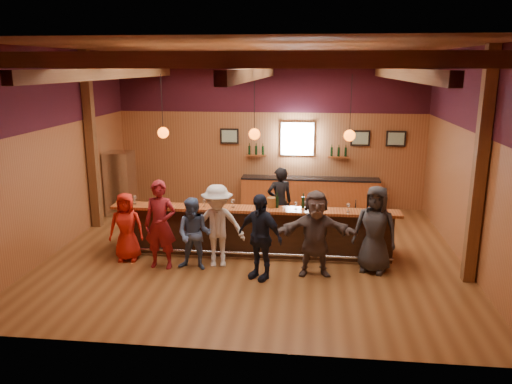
{
  "coord_description": "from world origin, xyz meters",
  "views": [
    {
      "loc": [
        1.22,
        -10.53,
        4.12
      ],
      "look_at": [
        0.0,
        0.3,
        1.35
      ],
      "focal_mm": 35.0,
      "sensor_mm": 36.0,
      "label": 1
    }
  ],
  "objects_px": {
    "customer_dark": "(375,229)",
    "bartender": "(280,202)",
    "customer_orange": "(126,227)",
    "customer_brown": "(315,233)",
    "back_bar_cabinet": "(310,193)",
    "ice_bucket": "(272,202)",
    "customer_navy": "(260,237)",
    "bottle_a": "(277,202)",
    "customer_denim": "(194,234)",
    "customer_white": "(217,226)",
    "customer_redvest": "(160,225)",
    "stainless_fridge": "(120,183)",
    "bar_counter": "(256,229)"
  },
  "relations": [
    {
      "from": "customer_dark",
      "to": "bartender",
      "type": "bearing_deg",
      "value": 155.45
    },
    {
      "from": "customer_navy",
      "to": "ice_bucket",
      "type": "bearing_deg",
      "value": 114.38
    },
    {
      "from": "stainless_fridge",
      "to": "customer_orange",
      "type": "relative_size",
      "value": 1.2
    },
    {
      "from": "customer_navy",
      "to": "back_bar_cabinet",
      "type": "bearing_deg",
      "value": 109.73
    },
    {
      "from": "customer_redvest",
      "to": "customer_brown",
      "type": "height_order",
      "value": "customer_redvest"
    },
    {
      "from": "back_bar_cabinet",
      "to": "customer_white",
      "type": "distance_m",
      "value": 4.91
    },
    {
      "from": "customer_navy",
      "to": "ice_bucket",
      "type": "distance_m",
      "value": 1.3
    },
    {
      "from": "stainless_fridge",
      "to": "customer_redvest",
      "type": "bearing_deg",
      "value": -57.96
    },
    {
      "from": "customer_redvest",
      "to": "customer_dark",
      "type": "bearing_deg",
      "value": 6.19
    },
    {
      "from": "customer_redvest",
      "to": "customer_navy",
      "type": "relative_size",
      "value": 1.08
    },
    {
      "from": "ice_bucket",
      "to": "customer_dark",
      "type": "bearing_deg",
      "value": -16.66
    },
    {
      "from": "back_bar_cabinet",
      "to": "customer_navy",
      "type": "bearing_deg",
      "value": -100.6
    },
    {
      "from": "back_bar_cabinet",
      "to": "customer_redvest",
      "type": "bearing_deg",
      "value": -122.73
    },
    {
      "from": "customer_navy",
      "to": "customer_brown",
      "type": "bearing_deg",
      "value": 45.01
    },
    {
      "from": "bar_counter",
      "to": "bartender",
      "type": "relative_size",
      "value": 3.62
    },
    {
      "from": "customer_brown",
      "to": "bottle_a",
      "type": "bearing_deg",
      "value": 126.14
    },
    {
      "from": "customer_orange",
      "to": "ice_bucket",
      "type": "relative_size",
      "value": 6.77
    },
    {
      "from": "customer_denim",
      "to": "customer_redvest",
      "type": "bearing_deg",
      "value": -176.83
    },
    {
      "from": "customer_navy",
      "to": "bottle_a",
      "type": "xyz_separation_m",
      "value": [
        0.25,
        1.24,
        0.38
      ]
    },
    {
      "from": "back_bar_cabinet",
      "to": "customer_navy",
      "type": "relative_size",
      "value": 2.31
    },
    {
      "from": "customer_dark",
      "to": "customer_navy",
      "type": "bearing_deg",
      "value": -146.02
    },
    {
      "from": "ice_bucket",
      "to": "customer_orange",
      "type": "bearing_deg",
      "value": -168.82
    },
    {
      "from": "customer_orange",
      "to": "customer_redvest",
      "type": "height_order",
      "value": "customer_redvest"
    },
    {
      "from": "back_bar_cabinet",
      "to": "ice_bucket",
      "type": "xyz_separation_m",
      "value": [
        -0.81,
        -3.8,
        0.74
      ]
    },
    {
      "from": "back_bar_cabinet",
      "to": "customer_orange",
      "type": "height_order",
      "value": "customer_orange"
    },
    {
      "from": "bar_counter",
      "to": "ice_bucket",
      "type": "distance_m",
      "value": 0.82
    },
    {
      "from": "customer_navy",
      "to": "bartender",
      "type": "relative_size",
      "value": 1.0
    },
    {
      "from": "customer_orange",
      "to": "customer_brown",
      "type": "distance_m",
      "value": 4.06
    },
    {
      "from": "customer_white",
      "to": "customer_navy",
      "type": "bearing_deg",
      "value": -38.46
    },
    {
      "from": "customer_orange",
      "to": "customer_dark",
      "type": "bearing_deg",
      "value": -8.95
    },
    {
      "from": "ice_bucket",
      "to": "bottle_a",
      "type": "height_order",
      "value": "bottle_a"
    },
    {
      "from": "bartender",
      "to": "ice_bucket",
      "type": "distance_m",
      "value": 1.39
    },
    {
      "from": "customer_brown",
      "to": "bottle_a",
      "type": "relative_size",
      "value": 5.06
    },
    {
      "from": "back_bar_cabinet",
      "to": "customer_dark",
      "type": "height_order",
      "value": "customer_dark"
    },
    {
      "from": "customer_denim",
      "to": "customer_dark",
      "type": "relative_size",
      "value": 0.84
    },
    {
      "from": "customer_brown",
      "to": "bartender",
      "type": "distance_m",
      "value": 2.46
    },
    {
      "from": "bottle_a",
      "to": "customer_dark",
      "type": "bearing_deg",
      "value": -17.36
    },
    {
      "from": "back_bar_cabinet",
      "to": "customer_redvest",
      "type": "relative_size",
      "value": 2.15
    },
    {
      "from": "customer_dark",
      "to": "stainless_fridge",
      "type": "bearing_deg",
      "value": 172.69
    },
    {
      "from": "customer_white",
      "to": "ice_bucket",
      "type": "relative_size",
      "value": 7.95
    },
    {
      "from": "bar_counter",
      "to": "customer_brown",
      "type": "relative_size",
      "value": 3.6
    },
    {
      "from": "customer_orange",
      "to": "customer_brown",
      "type": "height_order",
      "value": "customer_brown"
    },
    {
      "from": "customer_orange",
      "to": "customer_redvest",
      "type": "bearing_deg",
      "value": -29.03
    },
    {
      "from": "customer_denim",
      "to": "bottle_a",
      "type": "xyz_separation_m",
      "value": [
        1.63,
        0.95,
        0.48
      ]
    },
    {
      "from": "bar_counter",
      "to": "customer_navy",
      "type": "bearing_deg",
      "value": -80.78
    },
    {
      "from": "back_bar_cabinet",
      "to": "customer_dark",
      "type": "bearing_deg",
      "value": -73.18
    },
    {
      "from": "stainless_fridge",
      "to": "bottle_a",
      "type": "relative_size",
      "value": 5.21
    },
    {
      "from": "customer_white",
      "to": "stainless_fridge",
      "type": "bearing_deg",
      "value": 125.84
    },
    {
      "from": "customer_dark",
      "to": "bartender",
      "type": "xyz_separation_m",
      "value": [
        -2.07,
        1.98,
        -0.03
      ]
    },
    {
      "from": "customer_brown",
      "to": "customer_white",
      "type": "bearing_deg",
      "value": 168.05
    }
  ]
}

